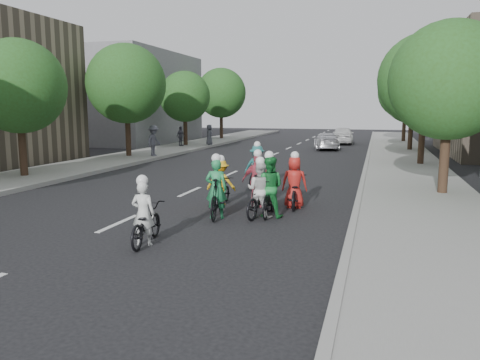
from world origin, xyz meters
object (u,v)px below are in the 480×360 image
at_px(cyclist_6, 260,196).
at_px(follow_car_lead, 326,141).
at_px(spectator_0, 154,141).
at_px(spectator_1, 181,136).
at_px(cyclist_7, 257,170).
at_px(spectator_2, 209,135).
at_px(cyclist_4, 295,188).
at_px(cyclist_2, 221,187).
at_px(cyclist_3, 258,186).
at_px(cyclist_5, 217,195).
at_px(cyclist_0, 145,221).
at_px(follow_car_trail, 343,135).
at_px(cyclist_1, 269,192).

relative_size(cyclist_6, follow_car_lead, 0.45).
distance_m(cyclist_6, spectator_0, 16.73).
bearing_deg(cyclist_6, spectator_1, -51.52).
height_order(cyclist_7, spectator_2, cyclist_7).
height_order(cyclist_4, spectator_0, spectator_0).
height_order(cyclist_2, spectator_1, spectator_1).
xyz_separation_m(cyclist_3, spectator_1, (-11.17, 19.68, 0.25)).
distance_m(cyclist_3, cyclist_5, 1.91).
relative_size(cyclist_2, spectator_1, 1.05).
relative_size(cyclist_3, cyclist_7, 1.00).
xyz_separation_m(cyclist_0, follow_car_lead, (1.29, 26.16, 0.09)).
xyz_separation_m(cyclist_2, follow_car_lead, (1.04, 21.51, 0.04)).
bearing_deg(cyclist_3, follow_car_trail, -93.43).
xyz_separation_m(cyclist_7, follow_car_trail, (1.54, 23.92, 0.05)).
xyz_separation_m(cyclist_0, cyclist_5, (0.71, 2.93, 0.12)).
distance_m(cyclist_3, cyclist_6, 1.38).
bearing_deg(cyclist_3, cyclist_4, -171.54).
height_order(cyclist_7, spectator_0, spectator_0).
height_order(cyclist_0, cyclist_6, cyclist_6).
distance_m(cyclist_4, follow_car_lead, 21.30).
bearing_deg(cyclist_6, cyclist_4, -105.36).
bearing_deg(follow_car_trail, cyclist_7, 83.87).
xyz_separation_m(cyclist_0, cyclist_7, (0.55, 8.11, 0.17)).
height_order(cyclist_1, cyclist_5, cyclist_1).
xyz_separation_m(cyclist_1, spectator_1, (-11.81, 20.90, 0.20)).
bearing_deg(spectator_1, cyclist_2, -139.52).
bearing_deg(cyclist_1, cyclist_7, -73.23).
bearing_deg(spectator_2, spectator_1, 116.42).
bearing_deg(cyclist_2, spectator_1, -66.18).
bearing_deg(cyclist_4, cyclist_5, 41.40).
height_order(cyclist_0, follow_car_lead, cyclist_0).
xyz_separation_m(cyclist_4, spectator_2, (-10.46, 20.97, 0.36)).
bearing_deg(cyclist_4, follow_car_trail, -94.37).
height_order(cyclist_7, spectator_1, cyclist_7).
height_order(cyclist_2, cyclist_3, cyclist_3).
bearing_deg(cyclist_3, spectator_1, -62.49).
height_order(cyclist_3, cyclist_4, cyclist_3).
distance_m(cyclist_0, cyclist_3, 4.90).
xyz_separation_m(cyclist_2, cyclist_4, (2.31, 0.24, 0.03)).
height_order(cyclist_2, cyclist_6, cyclist_6).
relative_size(cyclist_2, follow_car_trail, 0.36).
bearing_deg(follow_car_trail, cyclist_6, 87.06).
height_order(spectator_0, spectator_1, spectator_0).
height_order(cyclist_0, spectator_2, spectator_2).
relative_size(follow_car_lead, spectator_1, 2.82).
relative_size(cyclist_4, cyclist_5, 0.97).
distance_m(cyclist_7, spectator_2, 19.67).
bearing_deg(cyclist_2, follow_car_trail, -96.87).
bearing_deg(spectator_1, follow_car_lead, -67.15).
bearing_deg(follow_car_lead, cyclist_2, 77.43).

